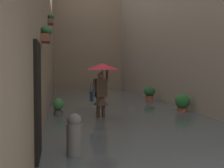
# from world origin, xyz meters

# --- Properties ---
(ground_plane) EXTENTS (60.00, 60.00, 0.00)m
(ground_plane) POSITION_xyz_m (0.00, -11.08, 0.00)
(ground_plane) COLOR #605B56
(flood_water) EXTENTS (6.11, 28.17, 0.12)m
(flood_water) POSITION_xyz_m (0.00, -11.08, 0.06)
(flood_water) COLOR #515B60
(flood_water) RESTS_ON ground_plane
(building_facade_right) EXTENTS (2.04, 26.17, 8.09)m
(building_facade_right) POSITION_xyz_m (3.55, -11.08, 4.04)
(building_facade_right) COLOR gray
(building_facade_right) RESTS_ON ground_plane
(building_facade_far) EXTENTS (8.91, 1.80, 11.82)m
(building_facade_far) POSITION_xyz_m (0.00, -23.07, 5.91)
(building_facade_far) COLOR gray
(building_facade_far) RESTS_ON ground_plane
(person_wading) EXTENTS (1.12, 1.12, 1.98)m
(person_wading) POSITION_xyz_m (0.86, -7.86, 1.43)
(person_wading) COLOR black
(person_wading) RESTS_ON ground_plane
(potted_plant_near_right) EXTENTS (0.35, 0.35, 0.71)m
(potted_plant_near_right) POSITION_xyz_m (2.28, -8.48, 0.39)
(potted_plant_near_right) COLOR #66605B
(potted_plant_near_right) RESTS_ON ground_plane
(potted_plant_near_left) EXTENTS (0.55, 0.55, 0.79)m
(potted_plant_near_left) POSITION_xyz_m (-2.26, -8.60, 0.43)
(potted_plant_near_left) COLOR #9E563D
(potted_plant_near_left) RESTS_ON ground_plane
(potted_plant_far_left) EXTENTS (0.57, 0.57, 0.82)m
(potted_plant_far_left) POSITION_xyz_m (-2.16, -12.57, 0.47)
(potted_plant_far_left) COLOR #9E563D
(potted_plant_far_left) RESTS_ON ground_plane
(mooring_bollard) EXTENTS (0.29, 0.29, 0.91)m
(mooring_bollard) POSITION_xyz_m (1.98, -3.34, 0.45)
(mooring_bollard) COLOR slate
(mooring_bollard) RESTS_ON ground_plane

